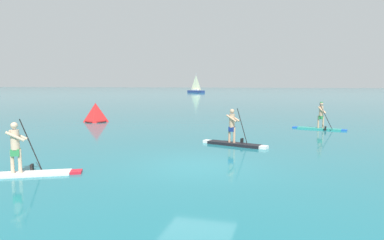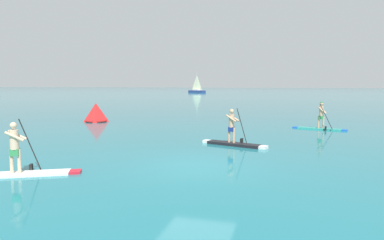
% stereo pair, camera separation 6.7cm
% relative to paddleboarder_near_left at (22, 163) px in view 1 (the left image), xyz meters
% --- Properties ---
extents(ground, '(440.00, 440.00, 0.00)m').
position_rel_paddleboarder_near_left_xyz_m(ground, '(5.07, 2.72, -0.39)').
color(ground, '#1E727F').
extents(paddleboarder_near_left, '(3.33, 1.92, 1.83)m').
position_rel_paddleboarder_near_left_xyz_m(paddleboarder_near_left, '(0.00, 0.00, 0.00)').
color(paddleboarder_near_left, white).
rests_on(paddleboarder_near_left, ground).
extents(paddleboarder_mid_center, '(3.21, 1.35, 1.74)m').
position_rel_paddleboarder_near_left_xyz_m(paddleboarder_mid_center, '(5.70, 7.07, -0.04)').
color(paddleboarder_mid_center, black).
rests_on(paddleboarder_mid_center, ground).
extents(paddleboarder_far_right, '(3.28, 1.22, 1.81)m').
position_rel_paddleboarder_near_left_xyz_m(paddleboarder_far_right, '(10.12, 14.20, 0.04)').
color(paddleboarder_far_right, teal).
rests_on(paddleboarder_far_right, ground).
extents(race_marker_buoy, '(1.78, 1.78, 1.44)m').
position_rel_paddleboarder_near_left_xyz_m(race_marker_buoy, '(-5.88, 14.24, 0.26)').
color(race_marker_buoy, red).
rests_on(race_marker_buoy, ground).
extents(sailboat_left_horizon, '(6.21, 4.62, 6.17)m').
position_rel_paddleboarder_near_left_xyz_m(sailboat_left_horizon, '(-19.60, 96.25, 0.38)').
color(sailboat_left_horizon, navy).
rests_on(sailboat_left_horizon, ground).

